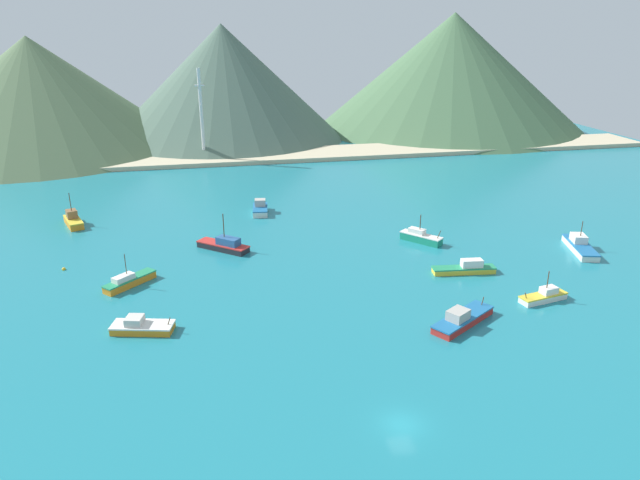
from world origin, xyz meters
name	(u,v)px	position (x,y,z in m)	size (l,w,h in m)	color
ground	(333,296)	(0.00, 30.00, -0.25)	(260.00, 280.00, 0.50)	teal
fishing_boat_0	(465,268)	(22.53, 33.43, 0.77)	(10.30, 3.27, 2.25)	gold
fishing_boat_1	(580,246)	(46.42, 38.27, 0.86)	(5.93, 11.22, 5.30)	silver
fishing_boat_2	(420,237)	(20.62, 48.10, 0.94)	(6.59, 7.42, 5.18)	#198466
fishing_boat_3	(142,326)	(-26.70, 24.75, 0.71)	(8.40, 4.82, 2.09)	orange
fishing_boat_4	(224,245)	(-14.57, 51.50, 0.92)	(9.23, 8.47, 6.72)	#232328
fishing_boat_6	(544,296)	(29.25, 21.90, 0.71)	(7.64, 3.43, 4.54)	silver
fishing_boat_7	(260,209)	(-6.00, 71.30, 0.95)	(3.83, 7.13, 2.80)	silver
fishing_boat_8	(129,281)	(-29.60, 39.57, 0.79)	(7.66, 7.48, 5.27)	orange
fishing_boat_9	(462,319)	(14.65, 17.83, 0.81)	(10.66, 8.25, 2.48)	red
fishing_boat_10	(73,220)	(-42.96, 71.11, 1.03)	(4.97, 7.92, 6.56)	orange
buoy_0	(64,269)	(-40.58, 48.08, 0.11)	(0.61, 0.61, 0.61)	gold
beach_strip	(260,156)	(0.00, 124.09, 0.60)	(247.00, 17.37, 1.20)	#C6B793
hill_west	(35,94)	(-66.10, 153.26, 17.00)	(91.16, 91.16, 34.00)	#56704C
hill_central	(224,83)	(-7.75, 158.08, 18.71)	(80.32, 80.32, 37.42)	#4C6656
hill_east	(451,72)	(75.99, 162.69, 20.59)	(98.14, 98.14, 41.18)	#476B47
radio_tower	(201,115)	(-16.20, 123.13, 13.26)	(2.60, 2.08, 26.00)	silver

